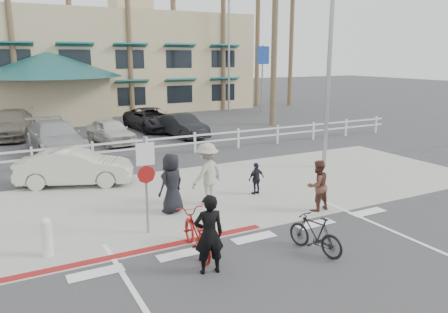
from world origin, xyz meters
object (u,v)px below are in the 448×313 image
bike_red (196,233)px  car_white_sedan (75,167)px  sign_post (146,180)px  bike_black (315,234)px

bike_red → car_white_sedan: bearing=-71.2°
sign_post → bike_red: bearing=-69.1°
sign_post → bike_red: (0.64, -1.68, -0.95)m
sign_post → bike_black: bearing=-43.4°
car_white_sedan → bike_black: bearing=-133.5°
sign_post → car_white_sedan: 5.62m
sign_post → bike_black: sign_post is taller
car_white_sedan → bike_red: bearing=-147.0°
bike_red → bike_black: bike_red is taller
bike_black → sign_post: bearing=-56.3°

